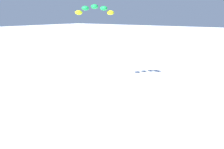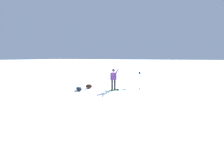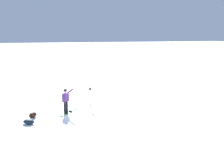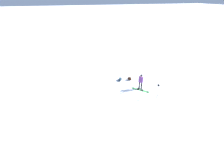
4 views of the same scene
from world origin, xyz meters
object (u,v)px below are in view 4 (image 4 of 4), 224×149
(snowboard, at_px, (140,90))
(camera_tripod, at_px, (158,89))
(gear_bag_large, at_px, (120,79))
(gear_bag_small, at_px, (130,79))
(snowboarder, at_px, (141,80))

(snowboard, xyz_separation_m, camera_tripod, (1.67, 0.78, 0.97))
(snowboard, height_order, gear_bag_large, gear_bag_large)
(gear_bag_small, bearing_deg, snowboarder, 6.66)
(snowboard, bearing_deg, gear_bag_small, -175.17)
(snowboarder, height_order, snowboard, snowboarder)
(snowboard, bearing_deg, snowboarder, 158.89)
(gear_bag_large, xyz_separation_m, gear_bag_small, (0.23, 0.99, 0.03))
(snowboard, bearing_deg, gear_bag_large, -154.01)
(snowboarder, xyz_separation_m, gear_bag_large, (-2.28, -1.23, -0.84))
(snowboarder, xyz_separation_m, gear_bag_small, (-2.05, -0.24, -0.80))
(snowboarder, bearing_deg, gear_bag_small, -173.34)
(snowboard, height_order, gear_bag_small, gear_bag_small)
(snowboard, distance_m, gear_bag_large, 2.69)
(snowboarder, relative_size, gear_bag_large, 2.14)
(gear_bag_large, relative_size, gear_bag_small, 1.31)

